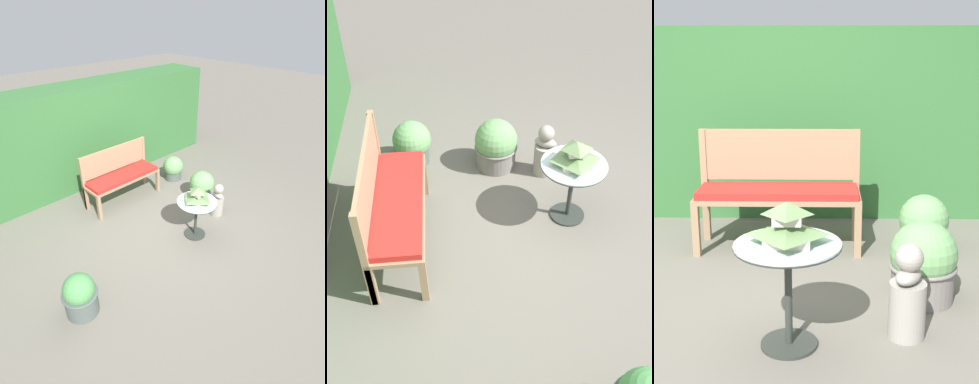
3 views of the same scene
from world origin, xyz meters
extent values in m
plane|color=#666056|center=(0.00, 0.00, 0.00)|extent=(30.00, 30.00, 0.00)
cube|color=#336633|center=(0.00, 2.45, 0.96)|extent=(6.40, 0.91, 1.92)
cube|color=#937556|center=(-0.55, 0.94, 0.22)|extent=(0.06, 0.06, 0.45)
cube|color=#937556|center=(0.81, 0.94, 0.22)|extent=(0.06, 0.06, 0.45)
cube|color=#937556|center=(-0.55, 1.36, 0.22)|extent=(0.06, 0.06, 0.45)
cube|color=#937556|center=(0.81, 1.36, 0.22)|extent=(0.06, 0.06, 0.45)
cube|color=#937556|center=(0.13, 1.15, 0.47)|extent=(1.42, 0.48, 0.04)
cube|color=red|center=(0.13, 1.15, 0.52)|extent=(1.37, 0.44, 0.06)
cube|color=#937556|center=(-0.55, 1.37, 0.51)|extent=(0.06, 0.06, 1.02)
cube|color=#937556|center=(0.82, 1.37, 0.51)|extent=(0.06, 0.06, 1.02)
cube|color=#937556|center=(0.13, 1.37, 0.80)|extent=(1.37, 0.04, 0.45)
cylinder|color=#2D332D|center=(0.33, -0.47, 0.01)|extent=(0.34, 0.34, 0.02)
cylinder|color=#2D332D|center=(0.33, -0.47, 0.32)|extent=(0.04, 0.04, 0.63)
cylinder|color=silver|center=(0.33, -0.47, 0.64)|extent=(0.62, 0.62, 0.01)
torus|color=#2D332D|center=(0.33, -0.47, 0.63)|extent=(0.62, 0.62, 0.02)
cube|color=beige|center=(0.33, -0.47, 0.67)|extent=(0.26, 0.26, 0.05)
pyramid|color=#668451|center=(0.33, -0.47, 0.73)|extent=(0.35, 0.35, 0.07)
cube|color=beige|center=(0.33, -0.47, 0.79)|extent=(0.16, 0.16, 0.05)
pyramid|color=#668451|center=(0.33, -0.47, 0.85)|extent=(0.22, 0.22, 0.08)
cylinder|color=gray|center=(1.04, -0.35, 0.18)|extent=(0.22, 0.22, 0.36)
ellipsoid|color=gray|center=(1.04, -0.35, 0.40)|extent=(0.24, 0.28, 0.09)
sphere|color=gray|center=(1.04, -0.35, 0.52)|extent=(0.17, 0.17, 0.17)
cylinder|color=#4C5651|center=(1.39, 1.07, 0.11)|extent=(0.35, 0.35, 0.22)
torus|color=#4C5651|center=(1.39, 1.07, 0.21)|extent=(0.38, 0.38, 0.03)
sphere|color=#66995B|center=(1.39, 1.07, 0.29)|extent=(0.43, 0.43, 0.43)
cylinder|color=slate|center=(1.22, 0.15, 0.13)|extent=(0.44, 0.44, 0.26)
torus|color=slate|center=(1.22, 0.15, 0.25)|extent=(0.47, 0.47, 0.03)
sphere|color=#66995B|center=(1.22, 0.15, 0.34)|extent=(0.47, 0.47, 0.47)
camera|label=1|loc=(-2.66, -2.83, 3.19)|focal=28.00mm
camera|label=2|loc=(-3.07, 0.66, 3.34)|focal=45.00mm
camera|label=3|loc=(0.54, -3.30, 1.71)|focal=50.00mm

